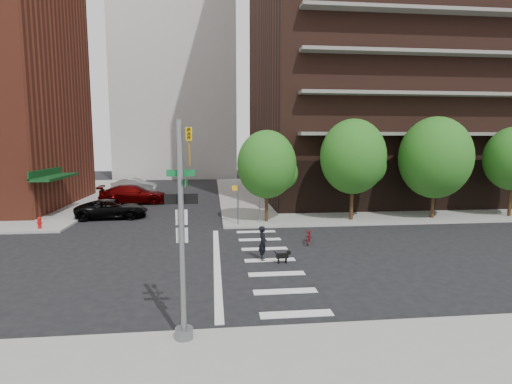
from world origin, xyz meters
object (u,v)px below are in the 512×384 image
object	(u,v)px
parked_car_maroon	(133,194)
parked_car_silver	(134,185)
fire_hydrant	(39,222)
traffic_signal	(183,249)
scooter	(309,236)
parked_car_black	(112,209)
dog_walker	(263,243)

from	to	relation	value
parked_car_maroon	parked_car_silver	bearing A→B (deg)	6.02
parked_car_maroon	parked_car_silver	world-z (taller)	parked_car_maroon
fire_hydrant	parked_car_maroon	xyz separation A→B (m)	(3.76, 10.62, 0.31)
traffic_signal	scooter	xyz separation A→B (m)	(6.06, 10.38, -2.29)
traffic_signal	fire_hydrant	world-z (taller)	traffic_signal
parked_car_black	parked_car_maroon	size ratio (longest dim) A/B	0.84
parked_car_maroon	traffic_signal	bearing A→B (deg)	-170.35
scooter	traffic_signal	bearing A→B (deg)	-102.70
parked_car_maroon	scooter	world-z (taller)	parked_car_maroon
parked_car_silver	scooter	xyz separation A→B (m)	(13.79, -23.84, -0.38)
traffic_signal	dog_walker	size ratio (longest dim) A/B	3.65
scooter	dog_walker	bearing A→B (deg)	-118.26
parked_car_maroon	dog_walker	xyz separation A→B (m)	(9.41, -18.37, -0.04)
traffic_signal	parked_car_maroon	bearing A→B (deg)	103.60
parked_car_silver	scooter	size ratio (longest dim) A/B	3.08
parked_car_maroon	fire_hydrant	bearing A→B (deg)	156.54
dog_walker	parked_car_maroon	bearing A→B (deg)	33.15
fire_hydrant	parked_car_maroon	size ratio (longest dim) A/B	0.12
traffic_signal	fire_hydrant	distance (m)	18.42
dog_walker	scooter	bearing A→B (deg)	-39.80
parked_car_black	parked_car_silver	distance (m)	15.28
fire_hydrant	scooter	distance (m)	16.82
parked_car_maroon	parked_car_silver	distance (m)	8.44
fire_hydrant	parked_car_silver	size ratio (longest dim) A/B	0.15
traffic_signal	fire_hydrant	bearing A→B (deg)	123.26
fire_hydrant	parked_car_maroon	world-z (taller)	parked_car_maroon
parked_car_black	traffic_signal	bearing A→B (deg)	-165.45
parked_car_black	dog_walker	bearing A→B (deg)	-144.26
traffic_signal	parked_car_maroon	xyz separation A→B (m)	(-6.27, 25.91, -1.83)
dog_walker	fire_hydrant	bearing A→B (deg)	65.55
traffic_signal	parked_car_black	world-z (taller)	traffic_signal
traffic_signal	fire_hydrant	size ratio (longest dim) A/B	8.20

